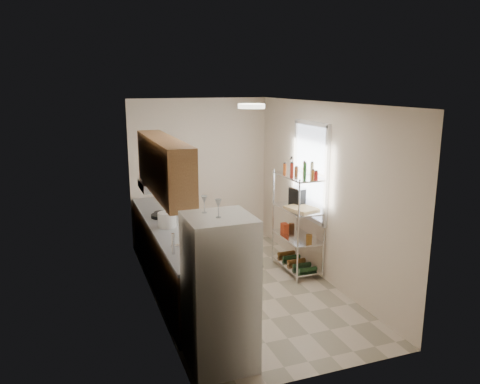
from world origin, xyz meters
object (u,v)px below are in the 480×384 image
(espresso_machine, at_px, (297,196))
(refrigerator, at_px, (220,292))
(rice_cooker, at_px, (167,220))
(cutting_board, at_px, (302,208))
(frying_pan_large, at_px, (161,216))

(espresso_machine, bearing_deg, refrigerator, -143.85)
(rice_cooker, xyz_separation_m, espresso_machine, (2.05, 0.09, 0.15))
(cutting_board, distance_m, espresso_machine, 0.30)
(refrigerator, distance_m, frying_pan_large, 2.54)
(refrigerator, relative_size, frying_pan_large, 5.61)
(rice_cooker, relative_size, cutting_board, 0.56)
(cutting_board, bearing_deg, refrigerator, -135.56)
(refrigerator, xyz_separation_m, rice_cooker, (-0.11, 2.03, 0.21))
(cutting_board, bearing_deg, frying_pan_large, 161.25)
(frying_pan_large, height_order, cutting_board, cutting_board)
(refrigerator, bearing_deg, frying_pan_large, 92.50)
(refrigerator, xyz_separation_m, cutting_board, (1.89, 1.85, 0.23))
(rice_cooker, distance_m, frying_pan_large, 0.50)
(frying_pan_large, xyz_separation_m, cutting_board, (2.00, -0.68, 0.10))
(refrigerator, distance_m, espresso_machine, 2.90)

